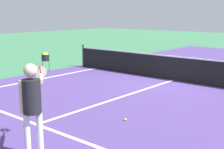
{
  "coord_description": "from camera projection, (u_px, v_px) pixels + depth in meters",
  "views": [
    {
      "loc": [
        5.85,
        -10.58,
        2.58
      ],
      "look_at": [
        0.71,
        -4.49,
        1.0
      ],
      "focal_mm": 50.21,
      "sensor_mm": 36.0,
      "label": 1
    }
  ],
  "objects": [
    {
      "name": "tennis_ball_mid_court",
      "position": [
        125.0,
        119.0,
        7.59
      ],
      "size": [
        0.07,
        0.07,
        0.07
      ],
      "primitive_type": "sphere",
      "color": "#CCE033",
      "rests_on": "ground_plane"
    },
    {
      "name": "line_center_service",
      "position": [
        121.0,
        97.0,
        9.74
      ],
      "size": [
        0.1,
        6.4,
        0.01
      ],
      "primitive_type": "cube",
      "color": "white",
      "rests_on": "ground_plane"
    },
    {
      "name": "ground_plane",
      "position": [
        173.0,
        80.0,
        12.14
      ],
      "size": [
        60.0,
        60.0,
        0.0
      ],
      "primitive_type": "plane",
      "color": "#38724C"
    },
    {
      "name": "ball_hopper",
      "position": [
        45.0,
        57.0,
        13.73
      ],
      "size": [
        0.34,
        0.34,
        0.87
      ],
      "color": "black",
      "rests_on": "ground_plane"
    },
    {
      "name": "court_surface_inbounds",
      "position": [
        173.0,
        80.0,
        12.13
      ],
      "size": [
        10.62,
        24.4,
        0.0
      ],
      "primitive_type": "cube",
      "color": "#4C387A",
      "rests_on": "ground_plane"
    },
    {
      "name": "net",
      "position": [
        173.0,
        68.0,
        12.04
      ],
      "size": [
        9.9,
        0.09,
        1.07
      ],
      "color": "#33383D",
      "rests_on": "ground_plane"
    },
    {
      "name": "player_near",
      "position": [
        32.0,
        100.0,
        5.45
      ],
      "size": [
        0.93,
        0.97,
        1.73
      ],
      "color": "white",
      "rests_on": "ground_plane"
    },
    {
      "name": "line_service_near",
      "position": [
        36.0,
        124.0,
        7.34
      ],
      "size": [
        8.22,
        0.1,
        0.01
      ],
      "primitive_type": "cube",
      "color": "white",
      "rests_on": "ground_plane"
    }
  ]
}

